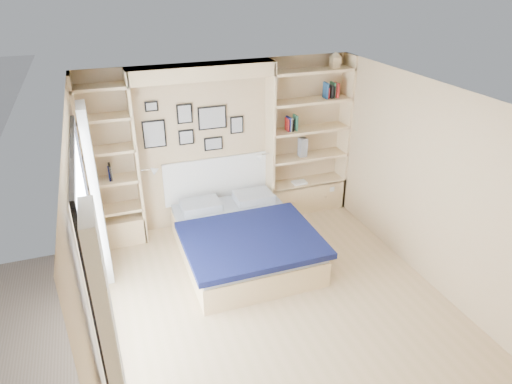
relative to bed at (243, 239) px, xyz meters
name	(u,v)px	position (x,y,z in m)	size (l,w,h in m)	color
ground	(277,303)	(0.07, -1.11, -0.28)	(4.50, 4.50, 0.00)	tan
room_shell	(211,178)	(-0.31, 0.41, 0.80)	(4.50, 4.50, 4.50)	tan
bed	(243,239)	(0.00, 0.00, 0.00)	(1.74, 2.21, 1.07)	#DCC183
photo_gallery	(192,126)	(-0.38, 1.11, 1.33)	(1.48, 0.02, 0.82)	black
reading_lamps	(208,163)	(-0.23, 0.89, 0.82)	(1.92, 0.12, 0.15)	silver
shelf_decor	(294,113)	(1.16, 0.96, 1.41)	(3.51, 0.23, 2.03)	#A51E1E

